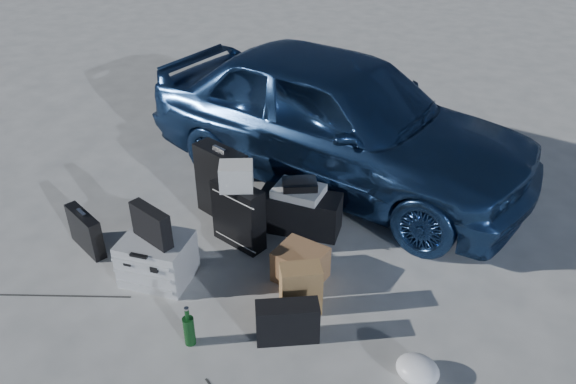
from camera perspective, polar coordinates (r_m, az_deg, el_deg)
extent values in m
plane|color=#B6B6B1|center=(4.46, -6.88, -10.60)|extent=(60.00, 60.00, 0.00)
imported|color=navy|center=(5.66, 4.90, 7.54)|extent=(4.27, 2.61, 1.36)
cube|color=#A2A5A7|center=(4.61, -13.13, -6.61)|extent=(0.54, 0.45, 0.38)
cube|color=black|center=(4.41, -13.73, -3.25)|extent=(0.40, 0.24, 0.29)
cube|color=black|center=(5.11, -19.88, -3.75)|extent=(0.46, 0.31, 0.36)
cube|color=black|center=(5.18, -6.74, 0.88)|extent=(0.57, 0.39, 0.70)
cube|color=black|center=(4.83, -5.05, -2.36)|extent=(0.51, 0.34, 0.58)
cube|color=beige|center=(4.60, -5.29, 1.60)|extent=(0.33, 0.30, 0.22)
cube|color=black|center=(5.04, 1.21, -2.10)|extent=(0.74, 0.35, 0.36)
cube|color=beige|center=(4.94, 1.10, 0.09)|extent=(0.44, 0.35, 0.07)
cube|color=black|center=(4.90, 1.19, 0.79)|extent=(0.36, 0.32, 0.06)
cube|color=#9D6544|center=(4.20, 1.30, -9.81)|extent=(0.35, 0.30, 0.40)
cube|color=olive|center=(4.51, 1.28, -7.39)|extent=(0.44, 0.41, 0.28)
ellipsoid|color=white|center=(3.93, 13.03, -17.17)|extent=(0.33, 0.30, 0.16)
cube|color=black|center=(4.02, -0.06, -13.05)|extent=(0.47, 0.33, 0.31)
cylinder|color=black|center=(4.05, -10.06, -13.30)|extent=(0.10, 0.10, 0.32)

